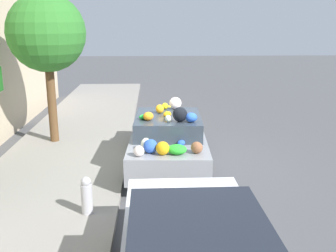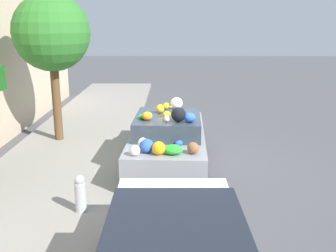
# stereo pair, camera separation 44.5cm
# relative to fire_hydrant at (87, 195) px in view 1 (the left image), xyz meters

# --- Properties ---
(ground_plane) EXTENTS (60.00, 60.00, 0.00)m
(ground_plane) POSITION_rel_fire_hydrant_xyz_m (2.70, -1.63, -0.47)
(ground_plane) COLOR #4C4C4F
(sidewalk_curb) EXTENTS (24.00, 3.20, 0.12)m
(sidewalk_curb) POSITION_rel_fire_hydrant_xyz_m (2.70, 1.07, -0.41)
(sidewalk_curb) COLOR gray
(sidewalk_curb) RESTS_ON ground
(street_tree) EXTENTS (2.10, 2.10, 4.07)m
(street_tree) POSITION_rel_fire_hydrant_xyz_m (4.44, 1.63, 2.65)
(street_tree) COLOR brown
(street_tree) RESTS_ON sidewalk_curb
(fire_hydrant) EXTENTS (0.20, 0.20, 0.70)m
(fire_hydrant) POSITION_rel_fire_hydrant_xyz_m (0.00, 0.00, 0.00)
(fire_hydrant) COLOR #B2B2B7
(fire_hydrant) RESTS_ON sidewalk_curb
(art_car) EXTENTS (4.17, 1.89, 1.62)m
(art_car) POSITION_rel_fire_hydrant_xyz_m (2.65, -1.55, 0.24)
(art_car) COLOR gray
(art_car) RESTS_ON ground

